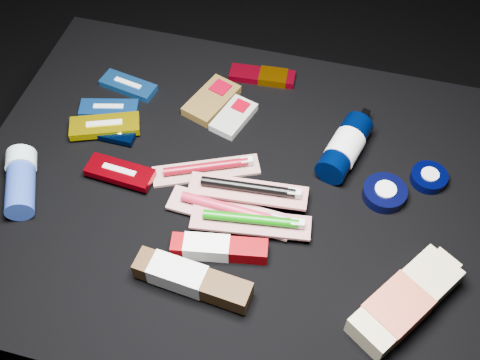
% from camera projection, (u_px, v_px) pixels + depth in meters
% --- Properties ---
extents(ground, '(3.00, 3.00, 0.00)m').
position_uv_depth(ground, '(233.00, 286.00, 1.44)').
color(ground, black).
rests_on(ground, ground).
extents(cloth_table, '(0.98, 0.78, 0.40)m').
position_uv_depth(cloth_table, '(232.00, 244.00, 1.28)').
color(cloth_table, black).
rests_on(cloth_table, ground).
extents(luna_bar_0, '(0.13, 0.07, 0.02)m').
position_uv_depth(luna_bar_0, '(128.00, 85.00, 1.27)').
color(luna_bar_0, '#1752A1').
rests_on(luna_bar_0, cloth_table).
extents(luna_bar_1, '(0.13, 0.07, 0.02)m').
position_uv_depth(luna_bar_1, '(109.00, 109.00, 1.23)').
color(luna_bar_1, '#144CA4').
rests_on(luna_bar_1, cloth_table).
extents(luna_bar_2, '(0.10, 0.04, 0.01)m').
position_uv_depth(luna_bar_2, '(110.00, 132.00, 1.19)').
color(luna_bar_2, black).
rests_on(luna_bar_2, cloth_table).
extents(luna_bar_3, '(0.15, 0.10, 0.02)m').
position_uv_depth(luna_bar_3, '(105.00, 126.00, 1.19)').
color(luna_bar_3, '#BCA501').
rests_on(luna_bar_3, cloth_table).
extents(luna_bar_4, '(0.13, 0.06, 0.02)m').
position_uv_depth(luna_bar_4, '(120.00, 172.00, 1.12)').
color(luna_bar_4, '#7E0009').
rests_on(luna_bar_4, cloth_table).
extents(clif_bar_0, '(0.10, 0.14, 0.02)m').
position_uv_depth(clif_bar_0, '(213.00, 99.00, 1.24)').
color(clif_bar_0, brown).
rests_on(clif_bar_0, cloth_table).
extents(clif_bar_1, '(0.08, 0.11, 0.02)m').
position_uv_depth(clif_bar_1, '(235.00, 116.00, 1.22)').
color(clif_bar_1, '#9C9C96').
rests_on(clif_bar_1, cloth_table).
extents(power_bar, '(0.14, 0.05, 0.02)m').
position_uv_depth(power_bar, '(266.00, 76.00, 1.29)').
color(power_bar, maroon).
rests_on(power_bar, cloth_table).
extents(lotion_bottle, '(0.09, 0.19, 0.06)m').
position_uv_depth(lotion_bottle, '(345.00, 147.00, 1.14)').
color(lotion_bottle, black).
rests_on(lotion_bottle, cloth_table).
extents(cream_tin_upper, '(0.07, 0.07, 0.02)m').
position_uv_depth(cream_tin_upper, '(429.00, 177.00, 1.12)').
color(cream_tin_upper, black).
rests_on(cream_tin_upper, cloth_table).
extents(cream_tin_lower, '(0.08, 0.08, 0.02)m').
position_uv_depth(cream_tin_lower, '(385.00, 193.00, 1.10)').
color(cream_tin_lower, black).
rests_on(cream_tin_lower, cloth_table).
extents(bodywash_bottle, '(0.17, 0.21, 0.04)m').
position_uv_depth(bodywash_bottle, '(404.00, 303.00, 0.96)').
color(bodywash_bottle, beige).
rests_on(bodywash_bottle, cloth_table).
extents(deodorant_stick, '(0.11, 0.14, 0.06)m').
position_uv_depth(deodorant_stick, '(21.00, 181.00, 1.10)').
color(deodorant_stick, navy).
rests_on(deodorant_stick, cloth_table).
extents(toothbrush_pack_0, '(0.20, 0.13, 0.02)m').
position_uv_depth(toothbrush_pack_0, '(208.00, 169.00, 1.14)').
color(toothbrush_pack_0, beige).
rests_on(toothbrush_pack_0, cloth_table).
extents(toothbrush_pack_1, '(0.23, 0.06, 0.03)m').
position_uv_depth(toothbrush_pack_1, '(231.00, 211.00, 1.07)').
color(toothbrush_pack_1, silver).
rests_on(toothbrush_pack_1, cloth_table).
extents(toothbrush_pack_2, '(0.22, 0.08, 0.02)m').
position_uv_depth(toothbrush_pack_2, '(252.00, 221.00, 1.05)').
color(toothbrush_pack_2, beige).
rests_on(toothbrush_pack_2, cloth_table).
extents(toothbrush_pack_3, '(0.22, 0.07, 0.02)m').
position_uv_depth(toothbrush_pack_3, '(250.00, 189.00, 1.08)').
color(toothbrush_pack_3, beige).
rests_on(toothbrush_pack_3, cloth_table).
extents(toothpaste_carton_red, '(0.17, 0.06, 0.03)m').
position_uv_depth(toothpaste_carton_red, '(215.00, 248.00, 1.03)').
color(toothpaste_carton_red, '#740004').
rests_on(toothpaste_carton_red, cloth_table).
extents(toothpaste_carton_green, '(0.20, 0.06, 0.04)m').
position_uv_depth(toothpaste_carton_green, '(187.00, 278.00, 0.98)').
color(toothpaste_carton_green, '#3A240F').
rests_on(toothpaste_carton_green, cloth_table).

